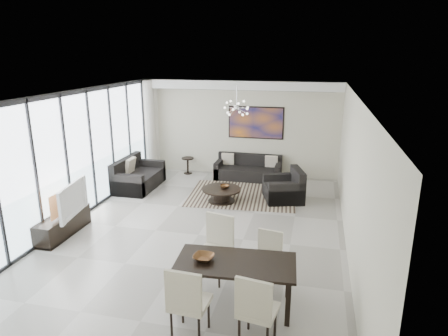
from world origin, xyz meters
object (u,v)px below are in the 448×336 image
(coffee_table, at_px, (221,194))
(sofa_main, at_px, (248,171))
(tv_console, at_px, (63,225))
(television, at_px, (68,199))
(dining_table, at_px, (236,267))

(coffee_table, distance_m, sofa_main, 2.08)
(coffee_table, relative_size, tv_console, 0.69)
(television, bearing_deg, sofa_main, -40.72)
(tv_console, bearing_deg, sofa_main, 56.35)
(coffee_table, xyz_separation_m, dining_table, (1.22, -4.21, 0.45))
(television, xyz_separation_m, dining_table, (3.84, -1.59, -0.15))
(television, relative_size, dining_table, 0.65)
(television, height_order, dining_table, television)
(tv_console, xyz_separation_m, television, (0.16, 0.02, 0.57))
(coffee_table, height_order, dining_table, dining_table)
(television, bearing_deg, dining_table, -120.76)
(sofa_main, bearing_deg, tv_console, -123.65)
(television, bearing_deg, tv_console, 90.27)
(dining_table, bearing_deg, tv_console, 158.67)
(sofa_main, xyz_separation_m, tv_console, (-3.12, -4.69, -0.01))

